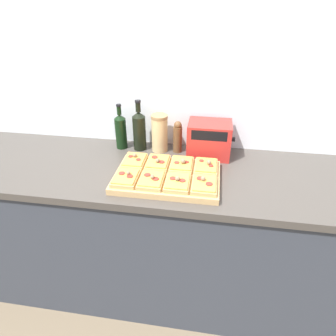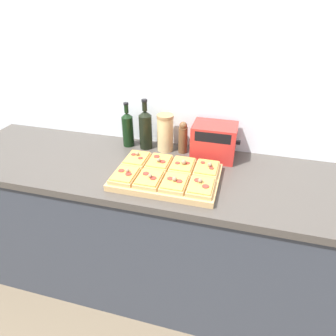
# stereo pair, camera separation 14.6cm
# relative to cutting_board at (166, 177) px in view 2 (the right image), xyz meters

# --- Properties ---
(ground_plane) EXTENTS (12.00, 12.00, 0.00)m
(ground_plane) POSITION_rel_cutting_board_xyz_m (0.03, -0.23, -0.95)
(ground_plane) COLOR brown
(wall_back) EXTENTS (6.00, 0.06, 2.50)m
(wall_back) POSITION_rel_cutting_board_xyz_m (0.03, 0.45, 0.30)
(wall_back) COLOR silver
(wall_back) RESTS_ON ground_plane
(kitchen_counter) EXTENTS (2.63, 0.67, 0.93)m
(kitchen_counter) POSITION_rel_cutting_board_xyz_m (0.03, 0.09, -0.48)
(kitchen_counter) COLOR #333842
(kitchen_counter) RESTS_ON ground_plane
(cutting_board) EXTENTS (0.53, 0.36, 0.03)m
(cutting_board) POSITION_rel_cutting_board_xyz_m (0.00, 0.00, 0.00)
(cutting_board) COLOR tan
(cutting_board) RESTS_ON kitchen_counter
(pizza_slice_back_left) EXTENTS (0.12, 0.16, 0.05)m
(pizza_slice_back_left) POSITION_rel_cutting_board_xyz_m (-0.19, 0.09, 0.03)
(pizza_slice_back_left) COLOR tan
(pizza_slice_back_left) RESTS_ON cutting_board
(pizza_slice_back_midleft) EXTENTS (0.12, 0.16, 0.05)m
(pizza_slice_back_midleft) POSITION_rel_cutting_board_xyz_m (-0.06, 0.09, 0.03)
(pizza_slice_back_midleft) COLOR tan
(pizza_slice_back_midleft) RESTS_ON cutting_board
(pizza_slice_back_midright) EXTENTS (0.12, 0.16, 0.05)m
(pizza_slice_back_midright) POSITION_rel_cutting_board_xyz_m (0.06, 0.09, 0.03)
(pizza_slice_back_midright) COLOR tan
(pizza_slice_back_midright) RESTS_ON cutting_board
(pizza_slice_back_right) EXTENTS (0.12, 0.16, 0.05)m
(pizza_slice_back_right) POSITION_rel_cutting_board_xyz_m (0.19, 0.09, 0.03)
(pizza_slice_back_right) COLOR tan
(pizza_slice_back_right) RESTS_ON cutting_board
(pizza_slice_front_left) EXTENTS (0.12, 0.16, 0.05)m
(pizza_slice_front_left) POSITION_rel_cutting_board_xyz_m (-0.19, -0.09, 0.03)
(pizza_slice_front_left) COLOR tan
(pizza_slice_front_left) RESTS_ON cutting_board
(pizza_slice_front_midleft) EXTENTS (0.12, 0.16, 0.05)m
(pizza_slice_front_midleft) POSITION_rel_cutting_board_xyz_m (-0.06, -0.09, 0.03)
(pizza_slice_front_midleft) COLOR tan
(pizza_slice_front_midleft) RESTS_ON cutting_board
(pizza_slice_front_midright) EXTENTS (0.12, 0.16, 0.05)m
(pizza_slice_front_midright) POSITION_rel_cutting_board_xyz_m (0.06, -0.09, 0.03)
(pizza_slice_front_midright) COLOR tan
(pizza_slice_front_midright) RESTS_ON cutting_board
(pizza_slice_front_right) EXTENTS (0.12, 0.16, 0.05)m
(pizza_slice_front_right) POSITION_rel_cutting_board_xyz_m (0.19, -0.09, 0.03)
(pizza_slice_front_right) COLOR tan
(pizza_slice_front_right) RESTS_ON cutting_board
(olive_oil_bottle) EXTENTS (0.07, 0.07, 0.28)m
(olive_oil_bottle) POSITION_rel_cutting_board_xyz_m (-0.33, 0.32, 0.10)
(olive_oil_bottle) COLOR black
(olive_oil_bottle) RESTS_ON kitchen_counter
(wine_bottle) EXTENTS (0.08, 0.08, 0.31)m
(wine_bottle) POSITION_rel_cutting_board_xyz_m (-0.22, 0.32, 0.11)
(wine_bottle) COLOR black
(wine_bottle) RESTS_ON kitchen_counter
(grain_jar_tall) EXTENTS (0.10, 0.10, 0.23)m
(grain_jar_tall) POSITION_rel_cutting_board_xyz_m (-0.10, 0.32, 0.10)
(grain_jar_tall) COLOR tan
(grain_jar_tall) RESTS_ON kitchen_counter
(pepper_mill) EXTENTS (0.05, 0.05, 0.19)m
(pepper_mill) POSITION_rel_cutting_board_xyz_m (0.01, 0.32, 0.08)
(pepper_mill) COLOR brown
(pepper_mill) RESTS_ON kitchen_counter
(toaster_oven) EXTENTS (0.27, 0.18, 0.20)m
(toaster_oven) POSITION_rel_cutting_board_xyz_m (0.20, 0.30, 0.09)
(toaster_oven) COLOR red
(toaster_oven) RESTS_ON kitchen_counter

